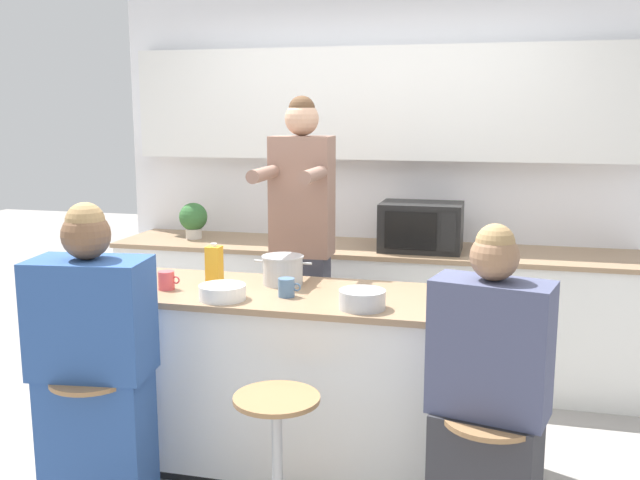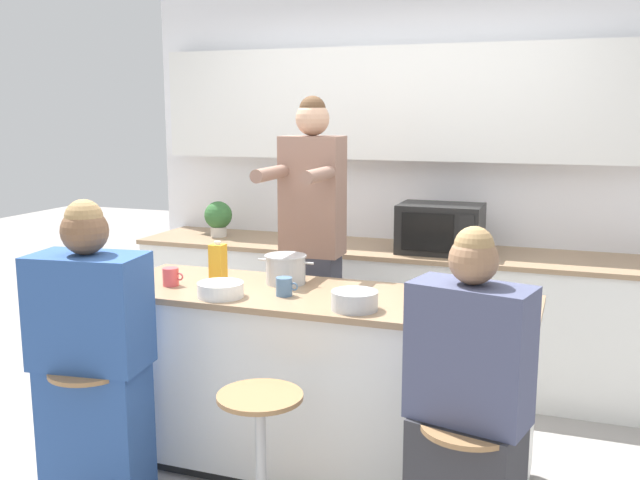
% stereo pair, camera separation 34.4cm
% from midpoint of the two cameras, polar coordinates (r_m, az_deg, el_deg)
% --- Properties ---
extents(ground_plane, '(16.00, 16.00, 0.00)m').
position_cam_midpoint_polar(ground_plane, '(3.76, 2.37, -17.86)').
color(ground_plane, gray).
extents(wall_back, '(3.74, 0.22, 2.70)m').
position_cam_midpoint_polar(wall_back, '(4.96, 8.51, 7.47)').
color(wall_back, white).
rests_on(wall_back, ground_plane).
extents(back_counter, '(3.47, 0.65, 0.89)m').
position_cam_midpoint_polar(back_counter, '(4.84, 7.42, -5.78)').
color(back_counter, white).
rests_on(back_counter, ground_plane).
extents(kitchen_island, '(2.09, 0.69, 0.91)m').
position_cam_midpoint_polar(kitchen_island, '(3.57, 2.43, -11.32)').
color(kitchen_island, black).
rests_on(kitchen_island, ground_plane).
extents(bar_stool_leftmost, '(0.38, 0.38, 0.64)m').
position_cam_midpoint_polar(bar_stool_leftmost, '(3.44, -14.95, -14.77)').
color(bar_stool_leftmost, '#997047').
rests_on(bar_stool_leftmost, ground_plane).
extents(bar_stool_center, '(0.38, 0.38, 0.64)m').
position_cam_midpoint_polar(bar_stool_center, '(3.07, -1.40, -17.58)').
color(bar_stool_center, '#997047').
rests_on(bar_stool_center, ground_plane).
extents(person_cooking, '(0.35, 0.60, 1.86)m').
position_cam_midpoint_polar(person_cooking, '(4.04, 1.81, -1.64)').
color(person_cooking, '#383842').
rests_on(person_cooking, ground_plane).
extents(person_wrapped_blanket, '(0.53, 0.35, 1.40)m').
position_cam_midpoint_polar(person_wrapped_blanket, '(3.35, -14.96, -9.54)').
color(person_wrapped_blanket, '#2D5193').
rests_on(person_wrapped_blanket, ground_plane).
extents(person_seated_near, '(0.47, 0.35, 1.37)m').
position_cam_midpoint_polar(person_seated_near, '(2.82, 15.25, -14.27)').
color(person_seated_near, '#333338').
rests_on(person_seated_near, ground_plane).
extents(cooking_pot, '(0.30, 0.21, 0.15)m').
position_cam_midpoint_polar(cooking_pot, '(3.61, -0.05, -2.37)').
color(cooking_pot, '#B7BABC').
rests_on(cooking_pot, kitchen_island).
extents(fruit_bowl, '(0.21, 0.21, 0.08)m').
position_cam_midpoint_polar(fruit_bowl, '(3.16, 5.92, -4.87)').
color(fruit_bowl, '#B7BABC').
rests_on(fruit_bowl, kitchen_island).
extents(mixing_bowl_steel, '(0.22, 0.22, 0.07)m').
position_cam_midpoint_polar(mixing_bowl_steel, '(3.37, -5.08, -4.02)').
color(mixing_bowl_steel, white).
rests_on(mixing_bowl_steel, kitchen_island).
extents(coffee_cup_near, '(0.11, 0.08, 0.09)m').
position_cam_midpoint_polar(coffee_cup_near, '(3.62, -9.20, -2.95)').
color(coffee_cup_near, '#DB4C51').
rests_on(coffee_cup_near, kitchen_island).
extents(coffee_cup_far, '(0.11, 0.08, 0.09)m').
position_cam_midpoint_polar(coffee_cup_far, '(3.38, 0.04, -3.79)').
color(coffee_cup_far, '#4C7099').
rests_on(coffee_cup_far, kitchen_island).
extents(banana_bunch, '(0.13, 0.09, 0.04)m').
position_cam_midpoint_polar(banana_bunch, '(3.33, 14.72, -4.75)').
color(banana_bunch, yellow).
rests_on(banana_bunch, kitchen_island).
extents(juice_carton, '(0.07, 0.07, 0.22)m').
position_cam_midpoint_polar(juice_carton, '(3.61, -5.48, -1.94)').
color(juice_carton, gold).
rests_on(juice_carton, kitchen_island).
extents(microwave, '(0.52, 0.37, 0.31)m').
position_cam_midpoint_polar(microwave, '(4.61, 11.74, 0.90)').
color(microwave, black).
rests_on(microwave, back_counter).
extents(potted_plant, '(0.20, 0.20, 0.25)m').
position_cam_midpoint_polar(potted_plant, '(5.13, -6.25, 1.84)').
color(potted_plant, beige).
rests_on(potted_plant, back_counter).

